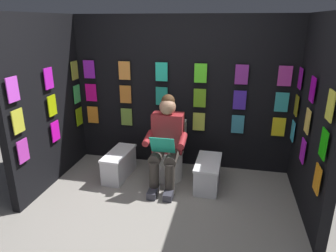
% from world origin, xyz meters
% --- Properties ---
extents(ground_plane, '(30.00, 30.00, 0.00)m').
position_xyz_m(ground_plane, '(0.00, 0.00, 0.00)').
color(ground_plane, gray).
extents(display_wall_back, '(3.20, 0.14, 2.15)m').
position_xyz_m(display_wall_back, '(-0.00, -1.68, 1.08)').
color(display_wall_back, black).
rests_on(display_wall_back, ground).
extents(display_wall_left, '(0.14, 1.64, 2.15)m').
position_xyz_m(display_wall_left, '(-1.60, -0.82, 1.08)').
color(display_wall_left, black).
rests_on(display_wall_left, ground).
extents(display_wall_right, '(0.14, 1.64, 2.15)m').
position_xyz_m(display_wall_right, '(1.60, -0.82, 1.08)').
color(display_wall_right, black).
rests_on(display_wall_right, ground).
extents(toilet, '(0.41, 0.56, 0.77)m').
position_xyz_m(toilet, '(0.08, -1.22, 0.33)').
color(toilet, white).
rests_on(toilet, ground).
extents(person_reading, '(0.53, 0.68, 1.19)m').
position_xyz_m(person_reading, '(0.07, -1.00, 0.60)').
color(person_reading, maroon).
rests_on(person_reading, ground).
extents(comic_longbox_near, '(0.32, 0.64, 0.36)m').
position_xyz_m(comic_longbox_near, '(-0.47, -1.05, 0.18)').
color(comic_longbox_near, silver).
rests_on(comic_longbox_near, ground).
extents(comic_longbox_far, '(0.31, 0.67, 0.37)m').
position_xyz_m(comic_longbox_far, '(0.76, -1.06, 0.18)').
color(comic_longbox_far, silver).
rests_on(comic_longbox_far, ground).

